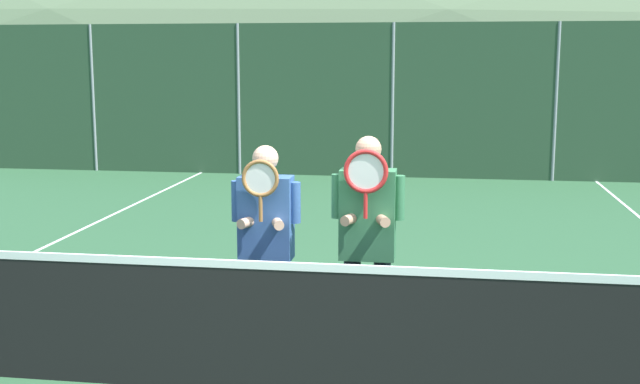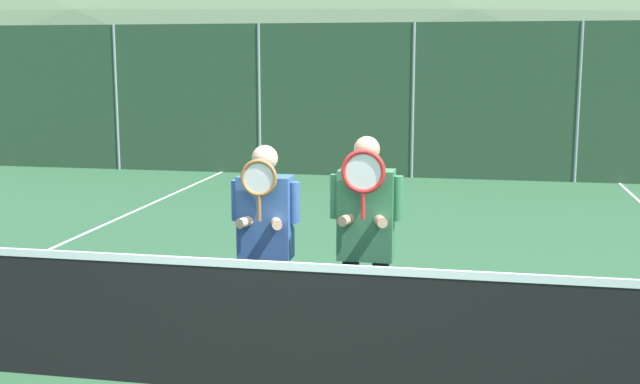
% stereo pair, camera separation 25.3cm
% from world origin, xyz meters
% --- Properties ---
extents(hill_distant, '(134.44, 74.69, 26.14)m').
position_xyz_m(hill_distant, '(0.00, 50.30, 0.00)').
color(hill_distant, '#5B7551').
rests_on(hill_distant, ground_plane).
extents(clubhouse_building, '(20.52, 5.50, 3.84)m').
position_xyz_m(clubhouse_building, '(1.29, 18.90, 1.94)').
color(clubhouse_building, '#9EA3A8').
rests_on(clubhouse_building, ground_plane).
extents(fence_back, '(18.74, 0.06, 3.03)m').
position_xyz_m(fence_back, '(-0.00, 10.59, 1.52)').
color(fence_back, gray).
rests_on(fence_back, ground_plane).
extents(tennis_net, '(10.59, 0.09, 1.07)m').
position_xyz_m(tennis_net, '(0.00, 0.00, 0.50)').
color(tennis_net, gray).
rests_on(tennis_net, ground_plane).
extents(court_line_left_sideline, '(0.05, 16.00, 0.01)m').
position_xyz_m(court_line_left_sideline, '(-3.94, 3.00, 0.00)').
color(court_line_left_sideline, white).
rests_on(court_line_left_sideline, ground_plane).
extents(player_leftmost, '(0.54, 0.34, 1.70)m').
position_xyz_m(player_leftmost, '(-0.34, 0.66, 1.00)').
color(player_leftmost, black).
rests_on(player_leftmost, ground_plane).
extents(player_center_left, '(0.55, 0.34, 1.79)m').
position_xyz_m(player_center_left, '(0.45, 0.61, 1.05)').
color(player_center_left, '#232838').
rests_on(player_center_left, ground_plane).
extents(car_far_left, '(4.37, 2.01, 1.71)m').
position_xyz_m(car_far_left, '(-5.63, 12.66, 0.88)').
color(car_far_left, silver).
rests_on(car_far_left, ground_plane).
extents(car_left_of_center, '(4.78, 2.01, 1.85)m').
position_xyz_m(car_left_of_center, '(-0.29, 12.61, 0.94)').
color(car_left_of_center, slate).
rests_on(car_left_of_center, ground_plane).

